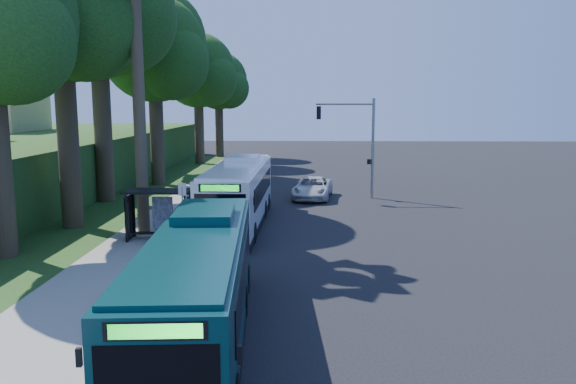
{
  "coord_description": "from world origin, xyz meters",
  "views": [
    {
      "loc": [
        0.0,
        -29.38,
        6.7
      ],
      "look_at": [
        -0.88,
        1.0,
        1.85
      ],
      "focal_mm": 35.0,
      "sensor_mm": 36.0,
      "label": 1
    }
  ],
  "objects_px": {
    "pickup": "(313,188)",
    "white_bus": "(239,193)",
    "bus_shelter": "(154,205)",
    "teal_bus": "(199,285)"
  },
  "relations": [
    {
      "from": "pickup",
      "to": "teal_bus",
      "type": "bearing_deg",
      "value": -90.94
    },
    {
      "from": "bus_shelter",
      "to": "white_bus",
      "type": "distance_m",
      "value": 5.29
    },
    {
      "from": "white_bus",
      "to": "pickup",
      "type": "distance_m",
      "value": 9.82
    },
    {
      "from": "white_bus",
      "to": "pickup",
      "type": "bearing_deg",
      "value": 65.49
    },
    {
      "from": "bus_shelter",
      "to": "teal_bus",
      "type": "height_order",
      "value": "teal_bus"
    },
    {
      "from": "bus_shelter",
      "to": "teal_bus",
      "type": "relative_size",
      "value": 0.27
    },
    {
      "from": "bus_shelter",
      "to": "teal_bus",
      "type": "distance_m",
      "value": 12.43
    },
    {
      "from": "pickup",
      "to": "bus_shelter",
      "type": "bearing_deg",
      "value": -114.61
    },
    {
      "from": "white_bus",
      "to": "pickup",
      "type": "xyz_separation_m",
      "value": [
        4.19,
        8.82,
        -1.04
      ]
    },
    {
      "from": "pickup",
      "to": "white_bus",
      "type": "bearing_deg",
      "value": -108.1
    }
  ]
}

